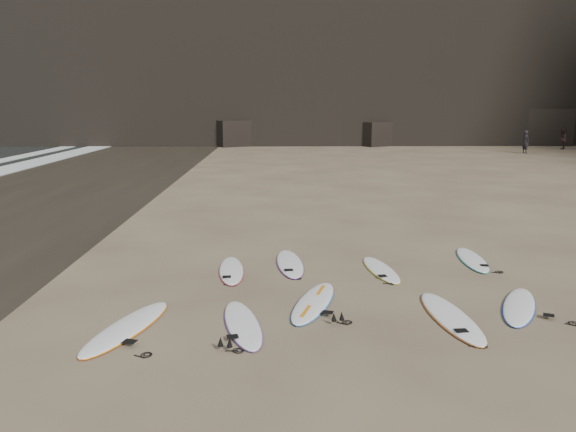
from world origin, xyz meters
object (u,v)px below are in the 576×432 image
at_px(surfboard_8, 472,259).
at_px(surfboard_2, 314,302).
at_px(surfboard_1, 243,323).
at_px(surfboard_5, 231,270).
at_px(person_a, 526,142).
at_px(surfboard_6, 290,263).
at_px(person_b, 562,139).
at_px(surfboard_3, 451,316).
at_px(surfboard_4, 519,306).
at_px(surfboard_0, 127,327).
at_px(surfboard_7, 381,269).

bearing_deg(surfboard_8, surfboard_2, -139.16).
height_order(surfboard_1, surfboard_5, surfboard_1).
bearing_deg(person_a, surfboard_6, 129.10).
height_order(surfboard_5, person_b, person_b).
height_order(surfboard_6, person_a, person_a).
relative_size(surfboard_3, surfboard_4, 1.14).
bearing_deg(surfboard_1, surfboard_0, 171.72).
bearing_deg(person_b, person_a, -20.75).
xyz_separation_m(surfboard_6, surfboard_7, (2.24, -0.59, -0.01)).
bearing_deg(surfboard_5, surfboard_3, -40.75).
bearing_deg(surfboard_4, surfboard_7, 158.00).
xyz_separation_m(surfboard_7, person_a, (18.41, 33.20, 0.91)).
height_order(surfboard_3, surfboard_8, surfboard_3).
distance_m(surfboard_2, person_a, 40.88).
xyz_separation_m(surfboard_1, surfboard_4, (5.57, 0.78, -0.00)).
height_order(surfboard_1, surfboard_6, surfboard_6).
xyz_separation_m(surfboard_1, surfboard_5, (-0.46, 3.46, -0.00)).
height_order(surfboard_4, surfboard_5, surfboard_4).
distance_m(surfboard_3, surfboard_8, 4.42).
distance_m(surfboard_1, person_a, 42.56).
bearing_deg(surfboard_7, surfboard_5, 172.14).
relative_size(surfboard_4, surfboard_6, 0.93).
height_order(surfboard_4, person_b, person_b).
xyz_separation_m(surfboard_3, surfboard_4, (1.57, 0.55, -0.01)).
relative_size(surfboard_3, surfboard_5, 1.15).
xyz_separation_m(surfboard_3, person_a, (17.66, 36.40, 0.90)).
distance_m(surfboard_5, person_b, 46.14).
relative_size(surfboard_3, person_a, 1.45).
distance_m(surfboard_0, surfboard_7, 6.43).
bearing_deg(surfboard_1, surfboard_3, -8.33).
height_order(surfboard_5, person_a, person_a).
height_order(surfboard_0, surfboard_6, surfboard_0).
bearing_deg(surfboard_2, surfboard_5, 146.34).
distance_m(surfboard_1, surfboard_8, 7.21).
bearing_deg(surfboard_7, surfboard_2, -135.85).
bearing_deg(surfboard_5, surfboard_1, -87.22).
relative_size(person_a, person_b, 1.05).
xyz_separation_m(surfboard_2, person_a, (20.24, 35.51, 0.91)).
relative_size(surfboard_0, surfboard_8, 1.13).
relative_size(surfboard_1, surfboard_4, 1.01).
bearing_deg(person_b, surfboard_8, 1.28).
bearing_deg(surfboard_1, person_a, 47.78).
bearing_deg(surfboard_2, person_a, 77.98).
distance_m(surfboard_6, person_a, 38.62).
bearing_deg(surfboard_2, surfboard_7, 69.11).
relative_size(surfboard_6, surfboard_8, 1.07).
xyz_separation_m(surfboard_2, surfboard_8, (4.42, 3.13, -0.00)).
bearing_deg(surfboard_7, surfboard_3, -84.00).
xyz_separation_m(surfboard_2, surfboard_4, (4.16, -0.34, -0.00)).
bearing_deg(surfboard_4, person_a, 92.48).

